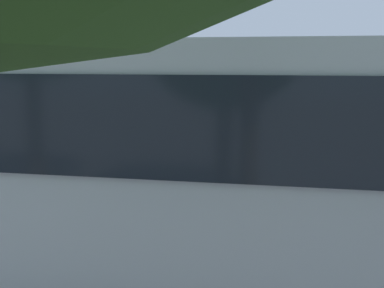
% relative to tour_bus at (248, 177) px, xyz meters
% --- Properties ---
extents(ground_plane, '(80.00, 80.00, 0.00)m').
position_rel_tour_bus_xyz_m(ground_plane, '(1.47, -4.31, -1.64)').
color(ground_plane, '#4C4C51').
extents(tour_bus, '(10.29, 3.03, 3.25)m').
position_rel_tour_bus_xyz_m(tour_bus, '(0.00, 0.00, 0.00)').
color(tour_bus, '#B7BABF').
rests_on(tour_bus, ground_plane).
extents(spectator_left, '(0.57, 0.38, 1.70)m').
position_rel_tour_bus_xyz_m(spectator_left, '(-1.17, -3.03, -0.64)').
color(spectator_left, '#473823').
rests_on(spectator_left, ground_plane).
extents(spectator_centre, '(0.57, 0.33, 1.68)m').
position_rel_tour_bus_xyz_m(spectator_centre, '(-0.03, -3.00, -0.64)').
color(spectator_centre, black).
rests_on(spectator_centre, ground_plane).
extents(spectator_right, '(0.57, 0.32, 1.69)m').
position_rel_tour_bus_xyz_m(spectator_right, '(1.42, -2.80, -0.65)').
color(spectator_right, '#473823').
rests_on(spectator_right, ground_plane).
extents(parked_motorcycle_silver, '(2.03, 0.70, 0.99)m').
position_rel_tour_bus_xyz_m(parked_motorcycle_silver, '(-0.80, -2.12, -1.16)').
color(parked_motorcycle_silver, black).
rests_on(parked_motorcycle_silver, ground_plane).
extents(stunt_motorcycle, '(2.05, 0.58, 1.23)m').
position_rel_tour_bus_xyz_m(stunt_motorcycle, '(5.36, -7.76, -1.03)').
color(stunt_motorcycle, black).
rests_on(stunt_motorcycle, ground_plane).
extents(traffic_cone, '(0.34, 0.34, 0.63)m').
position_rel_tour_bus_xyz_m(traffic_cone, '(2.69, -6.87, -1.34)').
color(traffic_cone, orange).
rests_on(traffic_cone, ground_plane).
extents(bay_line_a, '(0.23, 4.93, 0.01)m').
position_rel_tour_bus_xyz_m(bay_line_a, '(-0.43, -5.50, -1.64)').
color(bay_line_a, white).
rests_on(bay_line_a, ground_plane).
extents(bay_line_b, '(0.23, 4.91, 0.01)m').
position_rel_tour_bus_xyz_m(bay_line_b, '(1.98, -5.50, -1.64)').
color(bay_line_b, white).
rests_on(bay_line_b, ground_plane).
extents(bay_line_c, '(0.20, 4.09, 0.01)m').
position_rel_tour_bus_xyz_m(bay_line_c, '(4.39, -5.50, -1.64)').
color(bay_line_c, white).
rests_on(bay_line_c, ground_plane).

